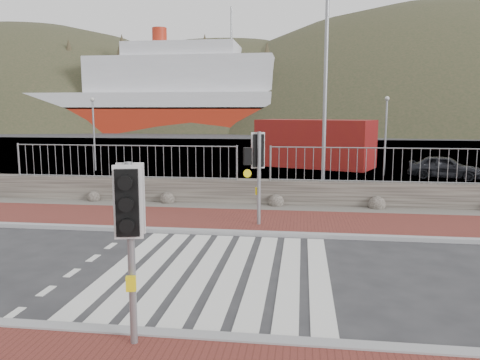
# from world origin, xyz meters

# --- Properties ---
(ground) EXTENTS (220.00, 220.00, 0.00)m
(ground) POSITION_xyz_m (0.00, 0.00, 0.00)
(ground) COLOR #28282B
(ground) RESTS_ON ground
(sidewalk_far) EXTENTS (40.00, 3.00, 0.08)m
(sidewalk_far) POSITION_xyz_m (0.00, 4.50, 0.04)
(sidewalk_far) COLOR maroon
(sidewalk_far) RESTS_ON ground
(kerb_near) EXTENTS (40.00, 0.25, 0.12)m
(kerb_near) POSITION_xyz_m (0.00, -3.00, 0.05)
(kerb_near) COLOR gray
(kerb_near) RESTS_ON ground
(kerb_far) EXTENTS (40.00, 0.25, 0.12)m
(kerb_far) POSITION_xyz_m (0.00, 3.00, 0.05)
(kerb_far) COLOR gray
(kerb_far) RESTS_ON ground
(zebra_crossing) EXTENTS (4.62, 5.60, 0.01)m
(zebra_crossing) POSITION_xyz_m (-0.00, 0.00, 0.01)
(zebra_crossing) COLOR silver
(zebra_crossing) RESTS_ON ground
(gravel_strip) EXTENTS (40.00, 1.50, 0.06)m
(gravel_strip) POSITION_xyz_m (0.00, 6.50, 0.03)
(gravel_strip) COLOR #59544C
(gravel_strip) RESTS_ON ground
(stone_wall) EXTENTS (40.00, 0.60, 0.90)m
(stone_wall) POSITION_xyz_m (0.00, 7.30, 0.45)
(stone_wall) COLOR #403A34
(stone_wall) RESTS_ON ground
(railing) EXTENTS (18.07, 0.07, 1.22)m
(railing) POSITION_xyz_m (0.00, 7.15, 1.82)
(railing) COLOR gray
(railing) RESTS_ON stone_wall
(quay) EXTENTS (120.00, 40.00, 0.50)m
(quay) POSITION_xyz_m (0.00, 27.90, 0.00)
(quay) COLOR #4C4C4F
(quay) RESTS_ON ground
(water) EXTENTS (220.00, 50.00, 0.05)m
(water) POSITION_xyz_m (0.00, 62.90, 0.00)
(water) COLOR #3F4C54
(water) RESTS_ON ground
(ferry) EXTENTS (50.00, 16.00, 20.00)m
(ferry) POSITION_xyz_m (-24.65, 67.90, 5.36)
(ferry) COLOR #9B2210
(ferry) RESTS_ON ground
(hills_backdrop) EXTENTS (254.00, 90.00, 100.00)m
(hills_backdrop) POSITION_xyz_m (6.74, 87.90, -23.05)
(hills_backdrop) COLOR #2A311D
(hills_backdrop) RESTS_ON ground
(traffic_signal_near) EXTENTS (0.42, 0.30, 2.66)m
(traffic_signal_near) POSITION_xyz_m (-0.61, -3.32, 1.92)
(traffic_signal_near) COLOR gray
(traffic_signal_near) RESTS_ON ground
(traffic_signal_far) EXTENTS (0.68, 0.41, 2.77)m
(traffic_signal_far) POSITION_xyz_m (0.45, 3.96, 2.01)
(traffic_signal_far) COLOR gray
(traffic_signal_far) RESTS_ON ground
(streetlight) EXTENTS (1.56, 0.83, 7.83)m
(streetlight) POSITION_xyz_m (2.61, 8.16, 4.40)
(streetlight) COLOR gray
(streetlight) RESTS_ON ground
(shipping_container) EXTENTS (7.41, 5.24, 2.85)m
(shipping_container) POSITION_xyz_m (2.46, 19.46, 1.42)
(shipping_container) COLOR maroon
(shipping_container) RESTS_ON ground
(car_a) EXTENTS (3.68, 2.41, 1.16)m
(car_a) POSITION_xyz_m (8.79, 15.07, 0.58)
(car_a) COLOR black
(car_a) RESTS_ON ground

